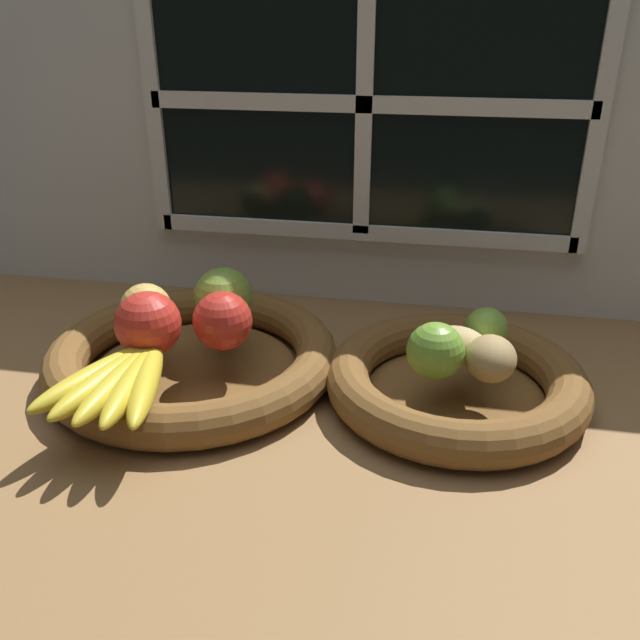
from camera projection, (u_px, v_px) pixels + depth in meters
ground_plane at (330, 400)px, 84.02cm from camera, size 140.00×90.00×3.00cm
back_wall at (366, 124)px, 97.86cm from camera, size 140.00×4.60×55.00cm
fruit_bowl_left at (193, 358)px, 85.95cm from camera, size 37.44×37.44×5.30cm
fruit_bowl_right at (456, 382)px, 80.44cm from camera, size 31.57×31.57×5.30cm
apple_golden_left at (146, 309)px, 84.85cm from camera, size 6.62×6.62×6.62cm
apple_green_back at (223, 296)px, 87.26cm from camera, size 7.66×7.66×7.66cm
apple_red_right at (223, 321)px, 80.86cm from camera, size 7.30×7.30×7.30cm
apple_red_front at (148, 324)px, 79.36cm from camera, size 7.94×7.94×7.94cm
banana_bunch_front at (122, 379)px, 72.75cm from camera, size 14.37×19.32×2.85cm
potato_small at (491, 358)px, 74.54cm from camera, size 6.08×6.94×5.11cm
potato_large at (459, 345)px, 78.30cm from camera, size 8.60×7.43×4.34cm
lime_near at (435, 351)px, 74.60cm from camera, size 6.58×6.58×6.58cm
lime_far at (486, 329)px, 81.25cm from camera, size 5.26×5.26×5.26cm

